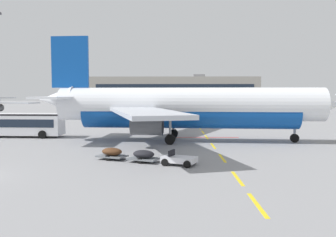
{
  "coord_description": "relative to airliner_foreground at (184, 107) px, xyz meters",
  "views": [
    {
      "loc": [
        13.82,
        -22.38,
        5.55
      ],
      "look_at": [
        13.03,
        27.24,
        2.01
      ],
      "focal_mm": 37.94,
      "sensor_mm": 36.0,
      "label": 1
    }
  ],
  "objects": [
    {
      "name": "apron_paint_markings",
      "position": [
        2.96,
        18.5,
        -3.95
      ],
      "size": [
        8.0,
        94.32,
        0.01
      ],
      "color": "yellow",
      "rests_on": "ground"
    },
    {
      "name": "ground",
      "position": [
        24.96,
        21.55,
        -3.95
      ],
      "size": [
        400.0,
        400.0,
        0.0
      ],
      "primitive_type": "plane",
      "color": "gray"
    },
    {
      "name": "baggage_train",
      "position": [
        -3.6,
        -12.61,
        -3.42
      ],
      "size": [
        8.49,
        4.71,
        1.14
      ],
      "color": "silver",
      "rests_on": "ground"
    },
    {
      "name": "apron_shuttle_bus",
      "position": [
        -21.29,
        3.61,
        -2.2
      ],
      "size": [
        12.13,
        3.42,
        3.0
      ],
      "color": "silver",
      "rests_on": "ground"
    },
    {
      "name": "terminal_satellite",
      "position": [
        -0.69,
        145.92,
        2.97
      ],
      "size": [
        84.96,
        22.6,
        15.4
      ],
      "color": "#9E998E",
      "rests_on": "ground"
    },
    {
      "name": "airliner_foreground",
      "position": [
        0.0,
        0.0,
        0.0
      ],
      "size": [
        34.81,
        34.55,
        12.2
      ],
      "color": "white",
      "rests_on": "ground"
    }
  ]
}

